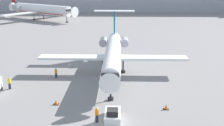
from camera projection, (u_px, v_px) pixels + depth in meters
name	position (u px, v px, depth m)	size (l,w,h in m)	color
ground_plane	(108.00, 124.00, 35.45)	(600.00, 600.00, 0.00)	gray
airplane_main	(113.00, 54.00, 52.79)	(25.23, 28.88, 9.50)	white
pushback_tug	(113.00, 115.00, 36.40)	(1.85, 3.85, 1.64)	silver
worker_near_tug	(97.00, 114.00, 35.70)	(0.40, 0.26, 1.86)	#232838
worker_by_wing	(56.00, 73.00, 51.49)	(0.40, 0.24, 1.63)	#232838
worker_on_apron	(9.00, 83.00, 46.26)	(0.40, 0.26, 1.83)	#232838
traffic_cone_left	(56.00, 102.00, 40.83)	(0.69, 0.69, 0.63)	black
traffic_cone_right	(166.00, 107.00, 39.34)	(0.67, 0.67, 0.69)	black
airplane_parked_far_right	(40.00, 9.00, 119.62)	(32.28, 30.04, 10.97)	white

